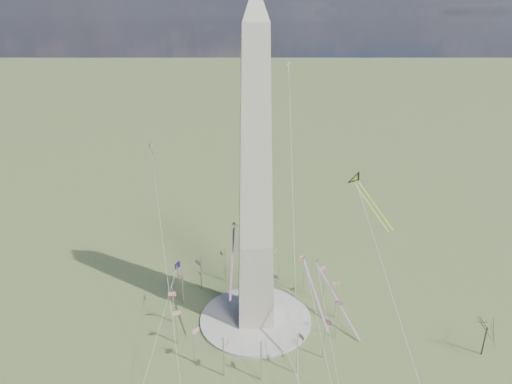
{
  "coord_description": "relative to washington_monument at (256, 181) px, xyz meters",
  "views": [
    {
      "loc": [
        -6.61,
        -122.19,
        93.04
      ],
      "look_at": [
        0.13,
        0.0,
        44.69
      ],
      "focal_mm": 32.0,
      "sensor_mm": 36.0,
      "label": 1
    }
  ],
  "objects": [
    {
      "name": "ground",
      "position": [
        0.0,
        0.0,
        -47.95
      ],
      "size": [
        2000.0,
        2000.0,
        0.0
      ],
      "primitive_type": "plane",
      "color": "#506432",
      "rests_on": "ground"
    },
    {
      "name": "plaza",
      "position": [
        0.0,
        0.0,
        -47.55
      ],
      "size": [
        36.0,
        36.0,
        0.8
      ],
      "primitive_type": "cylinder",
      "color": "#ADA89E",
      "rests_on": "ground"
    },
    {
      "name": "washington_monument",
      "position": [
        0.0,
        0.0,
        0.0
      ],
      "size": [
        15.56,
        15.56,
        100.0
      ],
      "color": "#B1A694",
      "rests_on": "plaza"
    },
    {
      "name": "flagpole_ring",
      "position": [
        -0.0,
        -0.0,
        -40.68
      ],
      "size": [
        54.4,
        54.4,
        13.0
      ],
      "color": "silver",
      "rests_on": "ground"
    },
    {
      "name": "tree_near",
      "position": [
        65.02,
        -19.61,
        -37.67
      ],
      "size": [
        8.24,
        8.24,
        14.43
      ],
      "color": "#463D2A",
      "rests_on": "ground"
    },
    {
      "name": "kite_delta_black",
      "position": [
        32.34,
        9.09,
        -4.12
      ],
      "size": [
        12.71,
        17.38,
        14.73
      ],
      "rotation": [
        0.0,
        0.0,
        3.67
      ],
      "color": "black",
      "rests_on": "ground"
    },
    {
      "name": "kite_diamond_purple",
      "position": [
        -24.66,
        5.27,
        -30.94
      ],
      "size": [
        2.2,
        3.22,
        9.78
      ],
      "rotation": [
        0.0,
        0.0,
        3.01
      ],
      "color": "navy",
      "rests_on": "ground"
    },
    {
      "name": "kite_streamer_left",
      "position": [
        15.26,
        -13.25,
        -26.2
      ],
      "size": [
        5.36,
        18.9,
        13.13
      ],
      "rotation": [
        0.0,
        0.0,
        3.36
      ],
      "color": "#F23826",
      "rests_on": "ground"
    },
    {
      "name": "kite_streamer_mid",
      "position": [
        -6.93,
        -2.73,
        -20.48
      ],
      "size": [
        2.8,
        21.29,
        14.61
      ],
      "rotation": [
        0.0,
        0.0,
        3.07
      ],
      "color": "#F23826",
      "rests_on": "ground"
    },
    {
      "name": "kite_streamer_right",
      "position": [
        24.26,
        1.68,
        -37.35
      ],
      "size": [
        11.74,
        22.46,
        16.64
      ],
      "rotation": [
        0.0,
        0.0,
        3.59
      ],
      "color": "#F23826",
      "rests_on": "ground"
    },
    {
      "name": "kite_small_red",
      "position": [
        -34.23,
        29.93,
        2.88
      ],
      "size": [
        1.52,
        2.23,
        4.69
      ],
      "rotation": [
        0.0,
        0.0,
        2.47
      ],
      "color": "red",
      "rests_on": "ground"
    },
    {
      "name": "kite_small_white",
      "position": [
        14.64,
        46.98,
        27.28
      ],
      "size": [
        1.42,
        1.47,
        4.18
      ],
      "rotation": [
        0.0,
        0.0,
        3.07
      ],
      "color": "white",
      "rests_on": "ground"
    }
  ]
}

